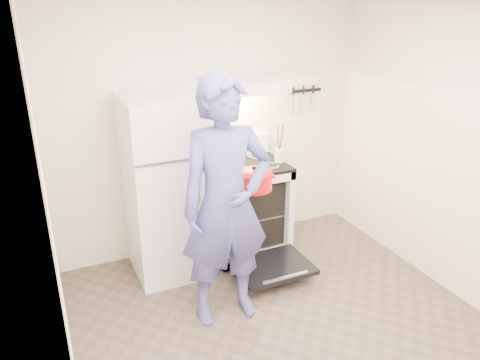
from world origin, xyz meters
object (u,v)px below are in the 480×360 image
object	(u,v)px
stove_body	(246,209)
dutch_oven	(254,181)
tea_kettle	(213,151)
refrigerator	(167,187)
person	(226,205)

from	to	relation	value
stove_body	dutch_oven	size ratio (longest dim) A/B	2.47
stove_body	dutch_oven	world-z (taller)	dutch_oven
stove_body	tea_kettle	distance (m)	0.70
refrigerator	dutch_oven	distance (m)	0.87
refrigerator	person	world-z (taller)	person
refrigerator	person	distance (m)	0.91
stove_body	tea_kettle	world-z (taller)	tea_kettle
stove_body	person	world-z (taller)	person
stove_body	person	size ratio (longest dim) A/B	0.46
tea_kettle	dutch_oven	distance (m)	0.80
tea_kettle	dutch_oven	world-z (taller)	tea_kettle
person	dutch_oven	xyz separation A→B (m)	(0.36, 0.25, 0.04)
person	stove_body	bearing A→B (deg)	58.24
tea_kettle	dutch_oven	xyz separation A→B (m)	(0.06, -0.80, -0.04)
refrigerator	dutch_oven	world-z (taller)	refrigerator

